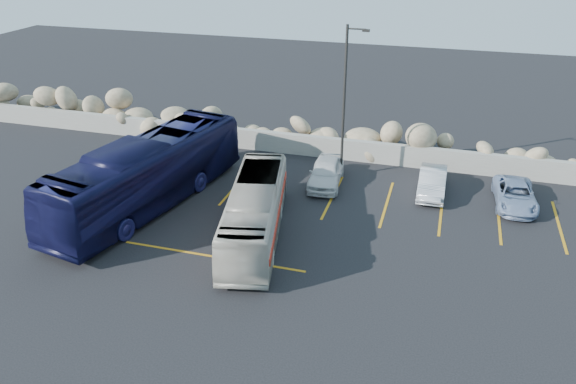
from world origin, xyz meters
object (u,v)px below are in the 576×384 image
(lamppost, at_px, (345,100))
(car_b, at_px, (432,182))
(vintage_bus, at_px, (255,211))
(car_a, at_px, (326,172))
(tour_coach, at_px, (148,173))
(car_d, at_px, (515,195))

(lamppost, distance_m, car_b, 6.04)
(vintage_bus, distance_m, car_a, 6.34)
(lamppost, distance_m, car_a, 3.85)
(tour_coach, bearing_deg, car_a, 42.42)
(tour_coach, xyz_separation_m, car_b, (13.02, 5.11, -1.04))
(lamppost, xyz_separation_m, car_d, (8.67, -0.93, -3.74))
(lamppost, relative_size, car_b, 2.13)
(tour_coach, xyz_separation_m, car_a, (7.65, 4.66, -0.98))
(lamppost, bearing_deg, tour_coach, -144.94)
(vintage_bus, height_order, car_a, vintage_bus)
(lamppost, distance_m, tour_coach, 10.45)
(car_b, xyz_separation_m, car_d, (3.93, -0.23, -0.07))
(lamppost, height_order, car_d, lamppost)
(vintage_bus, xyz_separation_m, car_d, (11.06, 6.29, -0.66))
(lamppost, relative_size, car_a, 2.01)
(car_d, bearing_deg, tour_coach, -166.60)
(tour_coach, distance_m, car_d, 17.67)
(car_a, distance_m, car_b, 5.38)
(vintage_bus, relative_size, tour_coach, 0.73)
(lamppost, bearing_deg, car_d, -6.10)
(tour_coach, relative_size, car_a, 3.00)
(vintage_bus, height_order, car_d, vintage_bus)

